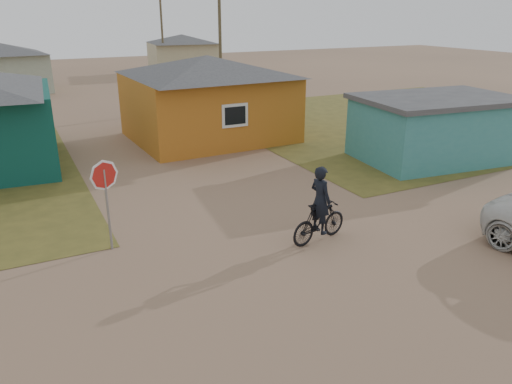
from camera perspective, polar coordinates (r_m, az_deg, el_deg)
ground at (r=11.77m, az=8.81°, el=-10.14°), size 120.00×120.00×0.00m
grass_ne at (r=29.77m, az=16.72°, el=7.94°), size 20.00×18.00×0.00m
house_yellow at (r=24.09m, az=-5.46°, el=10.81°), size 7.72×6.76×3.90m
shed_turquoise at (r=21.89m, az=19.81°, el=6.91°), size 6.71×4.93×2.60m
house_pale_west at (r=42.37m, az=-27.04°, el=12.60°), size 7.04×6.15×3.60m
house_beige_east at (r=50.95m, az=-8.40°, el=15.44°), size 6.95×6.05×3.60m
utility_pole_near at (r=32.74m, az=-4.13°, el=17.07°), size 1.40×0.20×8.00m
utility_pole_far at (r=48.16m, az=-10.70°, el=17.78°), size 1.40×0.20×8.00m
stop_sign at (r=12.98m, az=-16.86°, el=0.83°), size 0.79×0.06×2.43m
cyclist at (r=13.36m, az=7.29°, el=-2.57°), size 1.93×0.88×2.10m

